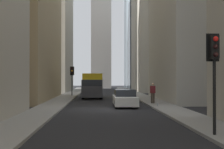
# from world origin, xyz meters

# --- Properties ---
(ground_plane) EXTENTS (135.00, 135.00, 0.00)m
(ground_plane) POSITION_xyz_m (0.00, 0.00, 0.00)
(ground_plane) COLOR black
(sidewalk_right) EXTENTS (90.00, 2.20, 0.14)m
(sidewalk_right) POSITION_xyz_m (0.00, 4.50, 0.07)
(sidewalk_right) COLOR gray
(sidewalk_right) RESTS_ON ground_plane
(sidewalk_left) EXTENTS (90.00, 2.20, 0.14)m
(sidewalk_left) POSITION_xyz_m (0.00, -4.50, 0.07)
(sidewalk_left) COLOR gray
(sidewalk_left) RESTS_ON ground_plane
(building_left_far) EXTENTS (13.83, 10.00, 24.63)m
(building_left_far) POSITION_xyz_m (29.63, -10.60, 12.31)
(building_left_far) COLOR beige
(building_left_far) RESTS_ON ground_plane
(building_right_far) EXTENTS (14.01, 10.50, 27.42)m
(building_right_far) POSITION_xyz_m (28.71, 10.59, 13.72)
(building_right_far) COLOR #A8A091
(building_right_far) RESTS_ON ground_plane
(church_spire) EXTENTS (4.94, 4.94, 36.62)m
(church_spire) POSITION_xyz_m (45.66, 0.10, 19.10)
(church_spire) COLOR gray
(church_spire) RESTS_ON ground_plane
(delivery_truck) EXTENTS (6.46, 2.25, 2.84)m
(delivery_truck) POSITION_xyz_m (12.49, 1.40, 1.46)
(delivery_truck) COLOR yellow
(delivery_truck) RESTS_ON ground_plane
(sedan_white) EXTENTS (4.30, 1.78, 1.42)m
(sedan_white) POSITION_xyz_m (1.76, -1.40, 0.66)
(sedan_white) COLOR silver
(sedan_white) RESTS_ON ground_plane
(traffic_light_foreground) EXTENTS (0.43, 0.52, 3.96)m
(traffic_light_foreground) POSITION_xyz_m (-10.92, -3.77, 3.05)
(traffic_light_foreground) COLOR black
(traffic_light_foreground) RESTS_ON sidewalk_left
(traffic_light_midblock) EXTENTS (0.43, 0.52, 3.63)m
(traffic_light_midblock) POSITION_xyz_m (15.40, 4.04, 2.80)
(traffic_light_midblock) COLOR black
(traffic_light_midblock) RESTS_ON sidewalk_right
(pedestrian) EXTENTS (0.26, 0.44, 1.76)m
(pedestrian) POSITION_xyz_m (3.48, -4.00, 1.10)
(pedestrian) COLOR #473D33
(pedestrian) RESTS_ON sidewalk_left
(discarded_bottle) EXTENTS (0.07, 0.07, 0.27)m
(discarded_bottle) POSITION_xyz_m (0.98, -3.91, 0.25)
(discarded_bottle) COLOR #999EA3
(discarded_bottle) RESTS_ON sidewalk_left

